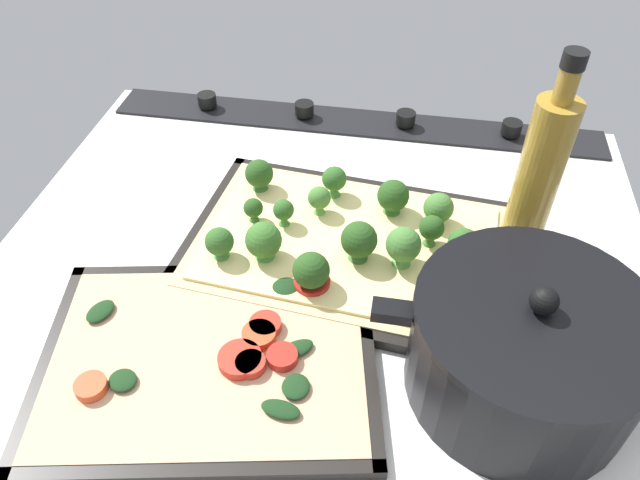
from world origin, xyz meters
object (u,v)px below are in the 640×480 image
Objects in this scene: oil_bottle at (538,179)px; veggie_pizza_back at (214,355)px; baking_tray_back at (209,360)px; broccoli_pizza at (350,239)px; cooking_pot at (525,349)px; baking_tray_front at (349,251)px.

veggie_pizza_back is at bearing 35.15° from oil_bottle.
oil_bottle is at bearing -144.97° from baking_tray_back.
oil_bottle reaches higher than broccoli_pizza.
broccoli_pizza is 20.12cm from veggie_pizza_back.
broccoli_pizza is 1.33× the size of cooking_pot.
baking_tray_back is 1.31× the size of cooking_pot.
baking_tray_front is 1.09× the size of baking_tray_back.
broccoli_pizza is 1.02× the size of baking_tray_back.
veggie_pizza_back is (10.76, 16.95, -1.19)cm from broccoli_pizza.
veggie_pizza_back is at bearing 57.59° from broccoli_pizza.
baking_tray_back is at bearing 5.28° from cooking_pot.
broccoli_pizza is 20.88cm from oil_bottle.
baking_tray_back is 1.09× the size of veggie_pizza_back.
baking_tray_front is 20.21cm from veggie_pizza_back.
broccoli_pizza is at bearing -122.41° from veggie_pizza_back.
broccoli_pizza is at bearing -123.23° from baking_tray_back.
veggie_pizza_back is at bearing -152.53° from baking_tray_back.
baking_tray_front is 1.92cm from broccoli_pizza.
baking_tray_back is at bearing 35.03° from oil_bottle.
broccoli_pizza is 20.68cm from baking_tray_back.
baking_tray_back is 29.28cm from cooking_pot.
broccoli_pizza is 22.94cm from cooking_pot.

